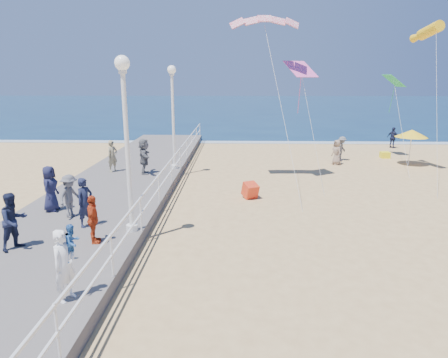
{
  "coord_description": "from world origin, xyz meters",
  "views": [
    {
      "loc": [
        -2.09,
        -11.74,
        5.07
      ],
      "look_at": [
        -2.5,
        2.0,
        1.6
      ],
      "focal_mm": 32.0,
      "sensor_mm": 36.0,
      "label": 1
    }
  ],
  "objects_px": {
    "spectator_0": "(85,202)",
    "spectator_7": "(14,221)",
    "lamp_post_far": "(173,107)",
    "beach_walker_a": "(342,149)",
    "spectator_5": "(144,156)",
    "beach_chair_left": "(385,155)",
    "spectator_2": "(70,196)",
    "box_kite": "(250,192)",
    "beach_umbrella": "(412,134)",
    "lamp_post_mid": "(126,127)",
    "spectator_4": "(50,188)",
    "spectator_3": "(93,220)",
    "beach_walker_c": "(337,152)",
    "toddler_held": "(72,243)",
    "beach_walker_b": "(393,138)",
    "woman_holding_toddler": "(64,265)",
    "spectator_6": "(112,156)"
  },
  "relations": [
    {
      "from": "spectator_0",
      "to": "spectator_7",
      "type": "distance_m",
      "value": 2.24
    },
    {
      "from": "lamp_post_far",
      "to": "beach_walker_a",
      "type": "height_order",
      "value": "lamp_post_far"
    },
    {
      "from": "spectator_5",
      "to": "beach_chair_left",
      "type": "xyz_separation_m",
      "value": [
        14.39,
        6.57,
        -1.08
      ]
    },
    {
      "from": "spectator_2",
      "to": "spectator_7",
      "type": "distance_m",
      "value": 2.72
    },
    {
      "from": "box_kite",
      "to": "spectator_2",
      "type": "bearing_deg",
      "value": -177.54
    },
    {
      "from": "spectator_7",
      "to": "beach_umbrella",
      "type": "height_order",
      "value": "beach_umbrella"
    },
    {
      "from": "lamp_post_mid",
      "to": "box_kite",
      "type": "bearing_deg",
      "value": 51.67
    },
    {
      "from": "spectator_2",
      "to": "beach_chair_left",
      "type": "bearing_deg",
      "value": -32.04
    },
    {
      "from": "spectator_4",
      "to": "box_kite",
      "type": "relative_size",
      "value": 2.76
    },
    {
      "from": "lamp_post_mid",
      "to": "lamp_post_far",
      "type": "bearing_deg",
      "value": 90.0
    },
    {
      "from": "spectator_4",
      "to": "spectator_3",
      "type": "bearing_deg",
      "value": -139.1
    },
    {
      "from": "beach_chair_left",
      "to": "lamp_post_far",
      "type": "bearing_deg",
      "value": -157.78
    },
    {
      "from": "beach_walker_c",
      "to": "box_kite",
      "type": "height_order",
      "value": "beach_walker_c"
    },
    {
      "from": "spectator_3",
      "to": "beach_walker_a",
      "type": "bearing_deg",
      "value": -48.29
    },
    {
      "from": "spectator_3",
      "to": "spectator_4",
      "type": "relative_size",
      "value": 0.87
    },
    {
      "from": "beach_umbrella",
      "to": "lamp_post_mid",
      "type": "bearing_deg",
      "value": -138.46
    },
    {
      "from": "spectator_2",
      "to": "beach_walker_a",
      "type": "xyz_separation_m",
      "value": [
        12.39,
        12.11,
        -0.38
      ]
    },
    {
      "from": "lamp_post_mid",
      "to": "spectator_5",
      "type": "xyz_separation_m",
      "value": [
        -1.33,
        7.77,
        -2.38
      ]
    },
    {
      "from": "beach_walker_a",
      "to": "spectator_0",
      "type": "bearing_deg",
      "value": 170.67
    },
    {
      "from": "lamp_post_far",
      "to": "spectator_3",
      "type": "relative_size",
      "value": 3.71
    },
    {
      "from": "toddler_held",
      "to": "beach_chair_left",
      "type": "xyz_separation_m",
      "value": [
        13.3,
        18.24,
        -1.46
      ]
    },
    {
      "from": "spectator_3",
      "to": "beach_chair_left",
      "type": "xyz_separation_m",
      "value": [
        13.92,
        15.33,
        -0.92
      ]
    },
    {
      "from": "lamp_post_far",
      "to": "beach_chair_left",
      "type": "relative_size",
      "value": 9.67
    },
    {
      "from": "lamp_post_mid",
      "to": "spectator_4",
      "type": "height_order",
      "value": "lamp_post_mid"
    },
    {
      "from": "lamp_post_mid",
      "to": "spectator_0",
      "type": "xyz_separation_m",
      "value": [
        -1.57,
        0.35,
        -2.45
      ]
    },
    {
      "from": "beach_walker_a",
      "to": "lamp_post_far",
      "type": "bearing_deg",
      "value": 145.83
    },
    {
      "from": "spectator_0",
      "to": "beach_chair_left",
      "type": "relative_size",
      "value": 2.94
    },
    {
      "from": "beach_walker_c",
      "to": "spectator_0",
      "type": "bearing_deg",
      "value": -64.42
    },
    {
      "from": "spectator_4",
      "to": "beach_walker_c",
      "type": "xyz_separation_m",
      "value": [
        12.76,
        10.26,
        -0.48
      ]
    },
    {
      "from": "lamp_post_far",
      "to": "spectator_0",
      "type": "height_order",
      "value": "lamp_post_far"
    },
    {
      "from": "toddler_held",
      "to": "beach_walker_c",
      "type": "relative_size",
      "value": 0.55
    },
    {
      "from": "spectator_3",
      "to": "box_kite",
      "type": "height_order",
      "value": "spectator_3"
    },
    {
      "from": "lamp_post_mid",
      "to": "box_kite",
      "type": "height_order",
      "value": "lamp_post_mid"
    },
    {
      "from": "spectator_0",
      "to": "beach_walker_a",
      "type": "distance_m",
      "value": 17.38
    },
    {
      "from": "spectator_2",
      "to": "beach_chair_left",
      "type": "xyz_separation_m",
      "value": [
        15.5,
        13.1,
        -0.95
      ]
    },
    {
      "from": "beach_walker_b",
      "to": "beach_walker_c",
      "type": "distance_m",
      "value": 8.34
    },
    {
      "from": "woman_holding_toddler",
      "to": "beach_walker_c",
      "type": "xyz_separation_m",
      "value": [
        9.73,
        16.2,
        -0.45
      ]
    },
    {
      "from": "beach_walker_b",
      "to": "beach_umbrella",
      "type": "height_order",
      "value": "beach_umbrella"
    },
    {
      "from": "spectator_0",
      "to": "spectator_2",
      "type": "height_order",
      "value": "spectator_0"
    },
    {
      "from": "spectator_6",
      "to": "beach_chair_left",
      "type": "bearing_deg",
      "value": -36.25
    },
    {
      "from": "woman_holding_toddler",
      "to": "spectator_7",
      "type": "height_order",
      "value": "spectator_7"
    },
    {
      "from": "spectator_7",
      "to": "lamp_post_far",
      "type": "bearing_deg",
      "value": 12.5
    },
    {
      "from": "spectator_5",
      "to": "spectator_6",
      "type": "distance_m",
      "value": 1.78
    },
    {
      "from": "beach_walker_c",
      "to": "spectator_4",
      "type": "bearing_deg",
      "value": -72.82
    },
    {
      "from": "woman_holding_toddler",
      "to": "beach_walker_c",
      "type": "relative_size",
      "value": 1.07
    },
    {
      "from": "spectator_2",
      "to": "woman_holding_toddler",
      "type": "bearing_deg",
      "value": -141.03
    },
    {
      "from": "toddler_held",
      "to": "spectator_7",
      "type": "bearing_deg",
      "value": 68.79
    },
    {
      "from": "lamp_post_far",
      "to": "beach_walker_b",
      "type": "bearing_deg",
      "value": 31.67
    },
    {
      "from": "spectator_4",
      "to": "beach_walker_b",
      "type": "relative_size",
      "value": 1.06
    },
    {
      "from": "beach_chair_left",
      "to": "spectator_4",
      "type": "bearing_deg",
      "value": -142.92
    }
  ]
}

